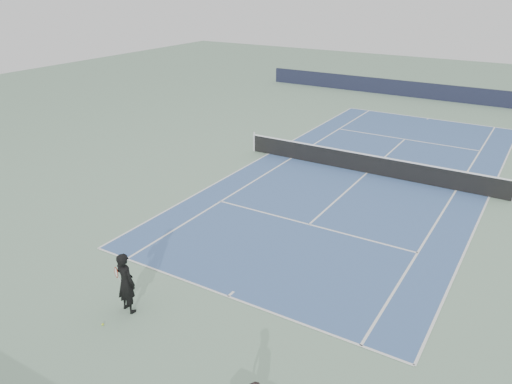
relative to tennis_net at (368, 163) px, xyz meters
The scene contains 6 objects.
ground 0.50m from the tennis_net, ahead, with size 80.00×80.00×0.00m, color gray.
court_surface 0.50m from the tennis_net, ahead, with size 10.97×23.77×0.01m, color #3D5C91.
tennis_net is the anchor object (origin of this frame).
windscreen_far 17.89m from the tennis_net, 90.00° to the left, with size 30.00×0.25×1.20m, color black.
tennis_player 14.02m from the tennis_net, 98.42° to the right, with size 0.83×0.60×1.84m.
tennis_ball 14.91m from the tennis_net, 98.35° to the right, with size 0.07×0.07×0.07m, color #BCD82C.
Camera 1 is at (7.11, -21.97, 8.69)m, focal length 35.00 mm.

